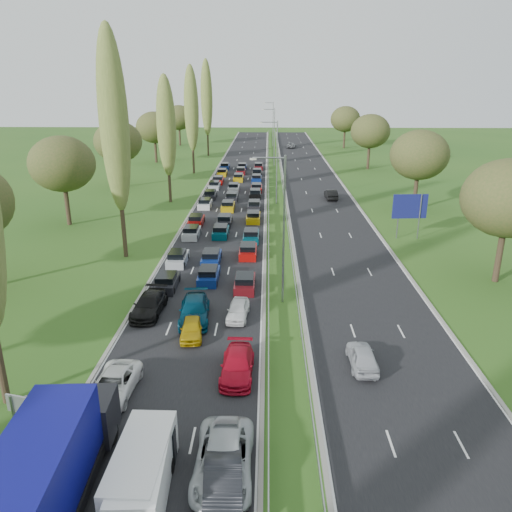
{
  "coord_description": "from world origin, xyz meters",
  "views": [
    {
      "loc": [
        3.22,
        5.34,
        17.17
      ],
      "look_at": [
        2.14,
        50.12,
        1.5
      ],
      "focal_mm": 35.0,
      "sensor_mm": 36.0,
      "label": 1
    }
  ],
  "objects_px": {
    "white_van_front": "(144,476)",
    "info_sign": "(20,408)",
    "white_van_rear": "(143,465)",
    "direction_sign": "(410,208)",
    "near_car_3": "(149,305)",
    "blue_lorry": "(51,466)",
    "near_car_2": "(114,385)"
  },
  "relations": [
    {
      "from": "white_van_rear",
      "to": "info_sign",
      "type": "xyz_separation_m",
      "value": [
        -7.2,
        3.59,
        0.24
      ]
    },
    {
      "from": "near_car_3",
      "to": "info_sign",
      "type": "bearing_deg",
      "value": -101.33
    },
    {
      "from": "near_car_3",
      "to": "white_van_front",
      "type": "xyz_separation_m",
      "value": [
        3.93,
        -18.12,
        0.31
      ]
    },
    {
      "from": "white_van_rear",
      "to": "direction_sign",
      "type": "distance_m",
      "value": 43.86
    },
    {
      "from": "near_car_3",
      "to": "direction_sign",
      "type": "xyz_separation_m",
      "value": [
        25.38,
        20.54,
        2.8
      ]
    },
    {
      "from": "near_car_2",
      "to": "blue_lorry",
      "type": "height_order",
      "value": "blue_lorry"
    },
    {
      "from": "near_car_3",
      "to": "direction_sign",
      "type": "distance_m",
      "value": 32.76
    },
    {
      "from": "info_sign",
      "to": "direction_sign",
      "type": "xyz_separation_m",
      "value": [
        28.8,
        34.5,
        2.2
      ]
    },
    {
      "from": "blue_lorry",
      "to": "direction_sign",
      "type": "bearing_deg",
      "value": 54.61
    },
    {
      "from": "white_van_rear",
      "to": "direction_sign",
      "type": "height_order",
      "value": "direction_sign"
    },
    {
      "from": "white_van_rear",
      "to": "direction_sign",
      "type": "bearing_deg",
      "value": 61.21
    },
    {
      "from": "blue_lorry",
      "to": "near_car_3",
      "type": "bearing_deg",
      "value": 88.03
    },
    {
      "from": "near_car_2",
      "to": "white_van_front",
      "type": "height_order",
      "value": "white_van_front"
    },
    {
      "from": "near_car_3",
      "to": "blue_lorry",
      "type": "distance_m",
      "value": 18.92
    },
    {
      "from": "blue_lorry",
      "to": "white_van_front",
      "type": "relative_size",
      "value": 1.91
    },
    {
      "from": "near_car_2",
      "to": "direction_sign",
      "type": "height_order",
      "value": "direction_sign"
    },
    {
      "from": "white_van_rear",
      "to": "near_car_3",
      "type": "bearing_deg",
      "value": 102.9
    },
    {
      "from": "near_car_3",
      "to": "white_van_front",
      "type": "height_order",
      "value": "white_van_front"
    },
    {
      "from": "white_van_front",
      "to": "info_sign",
      "type": "bearing_deg",
      "value": 147.46
    },
    {
      "from": "white_van_front",
      "to": "direction_sign",
      "type": "xyz_separation_m",
      "value": [
        21.45,
        38.66,
        2.49
      ]
    },
    {
      "from": "info_sign",
      "to": "direction_sign",
      "type": "height_order",
      "value": "direction_sign"
    },
    {
      "from": "near_car_2",
      "to": "white_van_front",
      "type": "relative_size",
      "value": 0.94
    },
    {
      "from": "near_car_3",
      "to": "white_van_front",
      "type": "relative_size",
      "value": 0.99
    },
    {
      "from": "white_van_front",
      "to": "info_sign",
      "type": "height_order",
      "value": "white_van_front"
    },
    {
      "from": "blue_lorry",
      "to": "white_van_front",
      "type": "bearing_deg",
      "value": 8.68
    },
    {
      "from": "near_car_3",
      "to": "direction_sign",
      "type": "height_order",
      "value": "direction_sign"
    },
    {
      "from": "near_car_2",
      "to": "white_van_rear",
      "type": "xyz_separation_m",
      "value": [
        3.37,
        -6.79,
        0.43
      ]
    },
    {
      "from": "blue_lorry",
      "to": "white_van_rear",
      "type": "xyz_separation_m",
      "value": [
        3.46,
        1.31,
        -1.04
      ]
    },
    {
      "from": "near_car_2",
      "to": "near_car_3",
      "type": "bearing_deg",
      "value": 94.88
    },
    {
      "from": "info_sign",
      "to": "blue_lorry",
      "type": "bearing_deg",
      "value": -52.61
    },
    {
      "from": "near_car_2",
      "to": "white_van_rear",
      "type": "height_order",
      "value": "white_van_rear"
    },
    {
      "from": "white_van_front",
      "to": "info_sign",
      "type": "distance_m",
      "value": 8.45
    }
  ]
}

